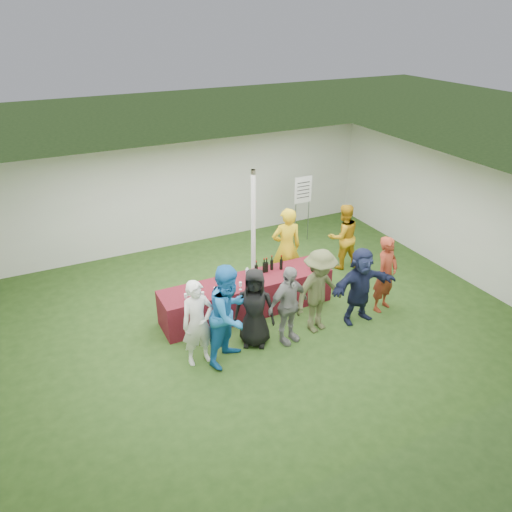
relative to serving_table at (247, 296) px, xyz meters
name	(u,v)px	position (x,y,z in m)	size (l,w,h in m)	color
ground	(257,315)	(0.12, -0.22, -0.38)	(60.00, 60.00, 0.00)	#284719
tent	(253,230)	(0.62, 0.98, 0.98)	(10.00, 10.00, 10.00)	white
serving_table	(247,296)	(0.00, 0.00, 0.00)	(3.60, 0.80, 0.75)	maroon
wine_bottles	(268,266)	(0.55, 0.14, 0.50)	(0.65, 0.14, 0.32)	black
wine_glasses	(211,291)	(-0.88, -0.27, 0.49)	(1.16, 0.14, 0.16)	silver
water_bottle	(247,273)	(0.04, 0.08, 0.48)	(0.07, 0.07, 0.23)	silver
bar_towel	(312,263)	(1.57, 0.05, 0.39)	(0.25, 0.18, 0.03)	white
dump_bucket	(318,265)	(1.54, -0.22, 0.46)	(0.24, 0.24, 0.18)	slate
wine_list_sign	(303,195)	(2.80, 2.53, 0.94)	(0.50, 0.03, 1.80)	slate
staff_pourer	(286,247)	(1.27, 0.66, 0.55)	(0.68, 0.44, 1.85)	gold
staff_back	(343,237)	(2.90, 0.81, 0.43)	(0.78, 0.61, 1.61)	#C38C13
customer_0	(198,323)	(-1.45, -1.08, 0.43)	(0.59, 0.39, 1.62)	white
customer_1	(229,314)	(-0.93, -1.26, 0.56)	(0.91, 0.71, 1.88)	#1B6BB7
customer_2	(254,308)	(-0.34, -1.04, 0.40)	(0.76, 0.50, 1.56)	black
customer_3	(288,305)	(0.25, -1.24, 0.41)	(0.92, 0.38, 1.57)	gray
customer_4	(319,291)	(0.96, -1.18, 0.48)	(1.11, 0.64, 1.72)	#4D5230
customer_5	(360,286)	(1.87, -1.25, 0.42)	(1.48, 0.47, 1.60)	#19203E
customer_6	(386,274)	(2.59, -1.13, 0.44)	(0.60, 0.39, 1.64)	maroon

